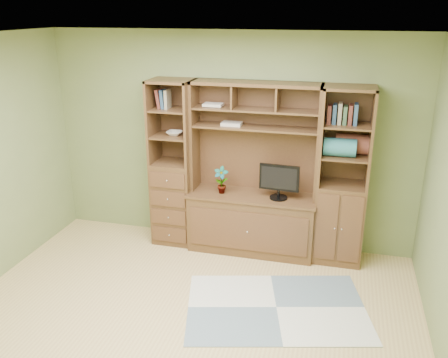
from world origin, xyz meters
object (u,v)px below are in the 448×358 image
(monitor, at_px, (279,176))
(right_tower, at_px, (343,178))
(center_hutch, at_px, (253,171))
(left_tower, at_px, (173,164))

(monitor, bearing_deg, right_tower, 9.81)
(center_hutch, distance_m, right_tower, 1.03)
(center_hutch, bearing_deg, monitor, -6.28)
(right_tower, xyz_separation_m, monitor, (-0.71, -0.07, -0.01))
(left_tower, height_order, monitor, left_tower)
(center_hutch, xyz_separation_m, monitor, (0.32, -0.03, -0.01))
(left_tower, bearing_deg, monitor, -3.26)
(left_tower, bearing_deg, right_tower, 0.00)
(right_tower, bearing_deg, monitor, -173.94)
(monitor, bearing_deg, left_tower, -179.50)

